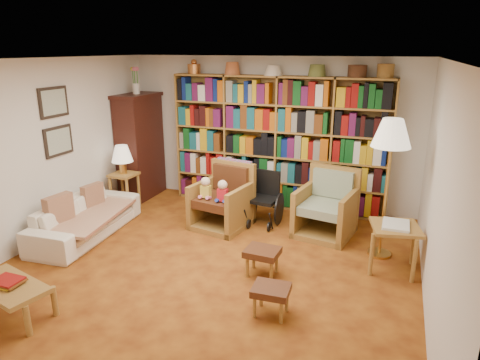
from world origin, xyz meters
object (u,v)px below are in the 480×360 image
at_px(side_table_lamp, 124,183).
at_px(coffee_table, 9,289).
at_px(wheelchair, 265,200).
at_px(sofa, 86,218).
at_px(footstool_b, 271,292).
at_px(side_table_papers, 395,233).
at_px(floor_lamp, 391,139).
at_px(footstool_a, 262,254).
at_px(armchair_leather, 224,200).
at_px(armchair_sage, 326,209).

xyz_separation_m(side_table_lamp, coffee_table, (0.72, -3.01, -0.13)).
bearing_deg(wheelchair, coffee_table, -117.21).
distance_m(sofa, footstool_b, 3.20).
bearing_deg(side_table_papers, floor_lamp, 114.08).
xyz_separation_m(wheelchair, footstool_a, (0.45, -1.57, -0.10)).
bearing_deg(wheelchair, armchair_leather, -153.15).
distance_m(armchair_leather, footstool_b, 2.43).
height_order(side_table_lamp, armchair_sage, armchair_sage).
distance_m(sofa, armchair_leather, 2.04).
distance_m(side_table_lamp, armchair_sage, 3.35).
bearing_deg(sofa, wheelchair, -63.04).
bearing_deg(armchair_sage, side_table_papers, -41.62).
height_order(armchair_leather, wheelchair, armchair_leather).
xyz_separation_m(side_table_lamp, wheelchair, (2.39, 0.26, -0.08)).
bearing_deg(side_table_lamp, floor_lamp, -3.83).
bearing_deg(sofa, coffee_table, -165.93).
bearing_deg(side_table_lamp, sofa, -84.88).
relative_size(side_table_lamp, floor_lamp, 0.34).
height_order(side_table_lamp, floor_lamp, floor_lamp).
bearing_deg(coffee_table, sofa, 108.04).
bearing_deg(armchair_sage, coffee_table, -129.19).
bearing_deg(armchair_leather, floor_lamp, -6.04).
bearing_deg(side_table_papers, coffee_table, -146.53).
relative_size(side_table_lamp, footstool_a, 1.51).
distance_m(floor_lamp, footstool_b, 2.41).
distance_m(wheelchair, coffee_table, 3.67).
bearing_deg(floor_lamp, side_table_papers, -65.92).
xyz_separation_m(sofa, coffee_table, (0.62, -1.89, 0.05)).
xyz_separation_m(side_table_lamp, armchair_sage, (3.34, 0.22, -0.09)).
height_order(side_table_lamp, footstool_b, side_table_lamp).
distance_m(side_table_papers, coffee_table, 4.30).
distance_m(floor_lamp, side_table_papers, 1.14).
distance_m(side_table_lamp, wheelchair, 2.41).
height_order(armchair_leather, floor_lamp, floor_lamp).
bearing_deg(coffee_table, footstool_a, 38.55).
height_order(sofa, side_table_papers, side_table_papers).
height_order(sofa, floor_lamp, floor_lamp).
height_order(sofa, side_table_lamp, side_table_lamp).
height_order(side_table_lamp, footstool_a, side_table_lamp).
height_order(side_table_lamp, side_table_papers, side_table_lamp).
xyz_separation_m(sofa, wheelchair, (2.29, 1.37, 0.10)).
height_order(footstool_a, coffee_table, coffee_table).
height_order(armchair_sage, floor_lamp, floor_lamp).
distance_m(side_table_lamp, coffee_table, 3.09).
xyz_separation_m(armchair_leather, wheelchair, (0.57, 0.29, -0.02)).
bearing_deg(coffee_table, armchair_sage, 50.81).
height_order(wheelchair, side_table_papers, wheelchair).
bearing_deg(footstool_b, floor_lamp, 61.17).
bearing_deg(floor_lamp, footstool_a, -141.48).
bearing_deg(footstool_a, coffee_table, -141.45).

